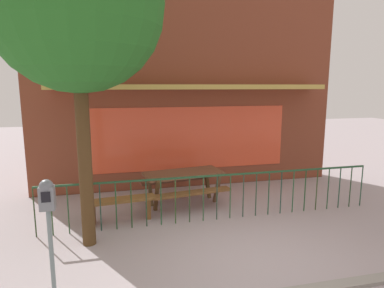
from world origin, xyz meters
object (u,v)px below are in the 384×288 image
object	(u,v)px
picnic_table_left	(184,179)
parking_meter_far	(48,208)
patio_bench	(121,204)
street_tree	(76,5)

from	to	relation	value
picnic_table_left	parking_meter_far	bearing A→B (deg)	-127.58
patio_bench	street_tree	bearing A→B (deg)	-122.71
parking_meter_far	street_tree	distance (m)	3.16
patio_bench	street_tree	distance (m)	3.81
picnic_table_left	patio_bench	world-z (taller)	picnic_table_left
picnic_table_left	street_tree	xyz separation A→B (m)	(-2.04, -1.58, 3.39)
patio_bench	street_tree	xyz separation A→B (m)	(-0.58, -0.91, 3.65)
picnic_table_left	parking_meter_far	distance (m)	3.96
patio_bench	parking_meter_far	size ratio (longest dim) A/B	0.88
patio_bench	parking_meter_far	distance (m)	2.74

